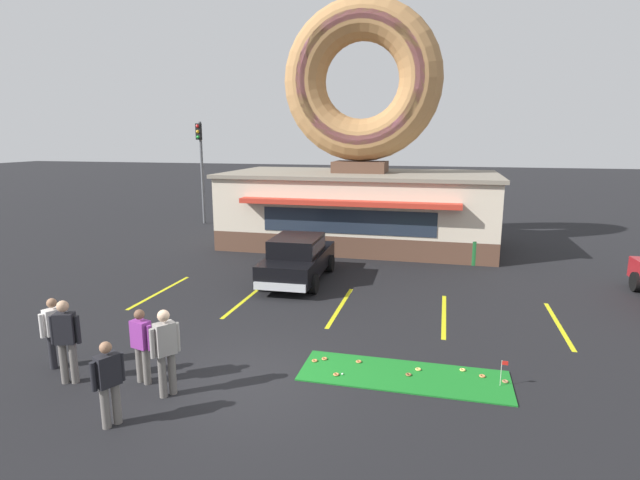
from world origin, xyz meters
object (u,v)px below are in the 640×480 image
(putting_flag_pin, at_px, (503,367))
(pedestrian_hooded_kid, at_px, (55,330))
(pedestrian_leather_jacket_man, at_px, (166,348))
(golf_ball, at_px, (342,374))
(trash_bin, at_px, (474,252))
(traffic_light_pole, at_px, (201,159))
(pedestrian_blue_sweater_man, at_px, (66,337))
(pedestrian_clipboard_woman, at_px, (109,380))
(car_black, at_px, (298,257))
(pedestrian_beanie_man, at_px, (141,343))

(putting_flag_pin, bearing_deg, pedestrian_hooded_kid, -171.60)
(putting_flag_pin, bearing_deg, pedestrian_leather_jacket_man, -163.35)
(golf_ball, bearing_deg, putting_flag_pin, 5.50)
(trash_bin, relative_size, traffic_light_pole, 0.17)
(pedestrian_blue_sweater_man, relative_size, pedestrian_clipboard_woman, 1.13)
(car_black, height_order, traffic_light_pole, traffic_light_pole)
(pedestrian_blue_sweater_man, xyz_separation_m, pedestrian_hooded_kid, (-0.78, 0.55, -0.12))
(traffic_light_pole, bearing_deg, trash_bin, -22.42)
(golf_ball, relative_size, pedestrian_hooded_kid, 0.03)
(traffic_light_pole, bearing_deg, pedestrian_beanie_man, -66.67)
(pedestrian_hooded_kid, bearing_deg, putting_flag_pin, 8.40)
(pedestrian_clipboard_woman, relative_size, pedestrian_beanie_man, 0.99)
(pedestrian_leather_jacket_man, distance_m, pedestrian_beanie_man, 0.84)
(golf_ball, relative_size, pedestrian_clipboard_woman, 0.03)
(putting_flag_pin, distance_m, traffic_light_pole, 22.35)
(putting_flag_pin, bearing_deg, pedestrian_beanie_man, -167.62)
(golf_ball, bearing_deg, pedestrian_beanie_man, -162.19)
(pedestrian_hooded_kid, bearing_deg, car_black, 67.42)
(traffic_light_pole, bearing_deg, putting_flag_pin, -47.76)
(pedestrian_clipboard_woman, relative_size, traffic_light_pole, 0.27)
(pedestrian_beanie_man, bearing_deg, putting_flag_pin, 12.38)
(pedestrian_blue_sweater_man, xyz_separation_m, pedestrian_leather_jacket_man, (2.22, 0.03, -0.01))
(golf_ball, bearing_deg, car_black, 113.93)
(pedestrian_clipboard_woman, bearing_deg, trash_bin, 63.31)
(pedestrian_blue_sweater_man, bearing_deg, pedestrian_hooded_kid, 144.52)
(pedestrian_blue_sweater_man, bearing_deg, pedestrian_leather_jacket_man, 0.83)
(pedestrian_hooded_kid, height_order, pedestrian_clipboard_woman, pedestrian_hooded_kid)
(trash_bin, bearing_deg, pedestrian_clipboard_woman, -116.69)
(trash_bin, bearing_deg, pedestrian_blue_sweater_man, -124.96)
(car_black, height_order, pedestrian_clipboard_woman, car_black)
(golf_ball, bearing_deg, pedestrian_blue_sweater_man, -163.14)
(golf_ball, bearing_deg, trash_bin, 73.37)
(putting_flag_pin, bearing_deg, pedestrian_blue_sweater_man, -167.29)
(putting_flag_pin, relative_size, pedestrian_leather_jacket_man, 0.31)
(car_black, distance_m, pedestrian_beanie_man, 7.94)
(putting_flag_pin, relative_size, pedestrian_beanie_man, 0.35)
(pedestrian_hooded_kid, distance_m, pedestrian_leather_jacket_man, 3.05)
(pedestrian_blue_sweater_man, xyz_separation_m, pedestrian_beanie_man, (1.47, 0.37, -0.12))
(pedestrian_leather_jacket_man, bearing_deg, golf_ball, 26.88)
(traffic_light_pole, bearing_deg, pedestrian_hooded_kid, -72.81)
(golf_ball, relative_size, trash_bin, 0.04)
(putting_flag_pin, distance_m, pedestrian_clipboard_woman, 7.45)
(car_black, distance_m, pedestrian_blue_sweater_man, 8.61)
(pedestrian_blue_sweater_man, xyz_separation_m, traffic_light_pole, (-6.27, 18.30, 2.72))
(golf_ball, relative_size, car_black, 0.01)
(pedestrian_beanie_man, bearing_deg, traffic_light_pole, 113.33)
(car_black, relative_size, trash_bin, 4.72)
(pedestrian_hooded_kid, distance_m, traffic_light_pole, 18.80)
(pedestrian_clipboard_woman, distance_m, pedestrian_beanie_man, 1.56)
(car_black, xyz_separation_m, traffic_light_pole, (-8.69, 10.05, 2.84))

